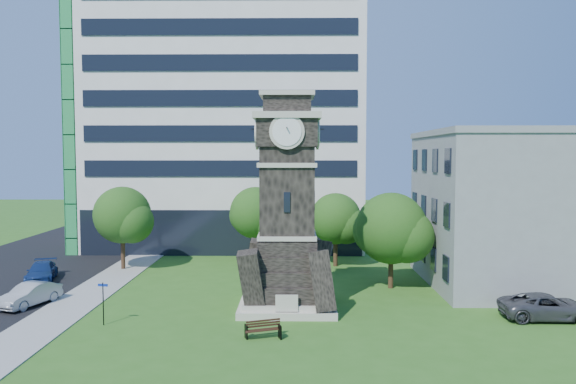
{
  "coord_description": "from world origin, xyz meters",
  "views": [
    {
      "loc": [
        3.45,
        -29.73,
        8.74
      ],
      "look_at": [
        2.97,
        7.53,
        6.29
      ],
      "focal_mm": 35.0,
      "sensor_mm": 36.0,
      "label": 1
    }
  ],
  "objects_px": {
    "clock_tower": "(287,216)",
    "car_street_north": "(42,272)",
    "street_sign": "(103,299)",
    "car_street_mid": "(30,295)",
    "car_east_lot": "(547,307)",
    "park_bench": "(263,329)"
  },
  "relations": [
    {
      "from": "car_street_mid",
      "to": "car_street_north",
      "type": "bearing_deg",
      "value": 127.77
    },
    {
      "from": "clock_tower",
      "to": "street_sign",
      "type": "distance_m",
      "value": 10.77
    },
    {
      "from": "car_street_mid",
      "to": "park_bench",
      "type": "relative_size",
      "value": 2.31
    },
    {
      "from": "clock_tower",
      "to": "park_bench",
      "type": "relative_size",
      "value": 7.17
    },
    {
      "from": "car_street_north",
      "to": "clock_tower",
      "type": "bearing_deg",
      "value": -37.22
    },
    {
      "from": "car_street_mid",
      "to": "car_east_lot",
      "type": "relative_size",
      "value": 0.8
    },
    {
      "from": "car_street_mid",
      "to": "park_bench",
      "type": "height_order",
      "value": "car_street_mid"
    },
    {
      "from": "car_east_lot",
      "to": "street_sign",
      "type": "height_order",
      "value": "street_sign"
    },
    {
      "from": "street_sign",
      "to": "clock_tower",
      "type": "bearing_deg",
      "value": 28.94
    },
    {
      "from": "clock_tower",
      "to": "car_street_north",
      "type": "distance_m",
      "value": 19.04
    },
    {
      "from": "car_street_mid",
      "to": "park_bench",
      "type": "bearing_deg",
      "value": -3.48
    },
    {
      "from": "car_east_lot",
      "to": "street_sign",
      "type": "relative_size",
      "value": 2.21
    },
    {
      "from": "car_east_lot",
      "to": "car_street_north",
      "type": "bearing_deg",
      "value": 75.2
    },
    {
      "from": "car_street_north",
      "to": "street_sign",
      "type": "bearing_deg",
      "value": -68.49
    },
    {
      "from": "clock_tower",
      "to": "car_street_mid",
      "type": "height_order",
      "value": "clock_tower"
    },
    {
      "from": "car_street_north",
      "to": "street_sign",
      "type": "relative_size",
      "value": 1.97
    },
    {
      "from": "park_bench",
      "to": "car_street_north",
      "type": "bearing_deg",
      "value": 123.31
    },
    {
      "from": "clock_tower",
      "to": "park_bench",
      "type": "distance_m",
      "value": 7.36
    },
    {
      "from": "car_street_mid",
      "to": "car_street_north",
      "type": "distance_m",
      "value": 6.85
    },
    {
      "from": "clock_tower",
      "to": "car_east_lot",
      "type": "height_order",
      "value": "clock_tower"
    },
    {
      "from": "street_sign",
      "to": "car_street_north",
      "type": "bearing_deg",
      "value": 136.31
    },
    {
      "from": "car_street_mid",
      "to": "street_sign",
      "type": "height_order",
      "value": "street_sign"
    }
  ]
}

